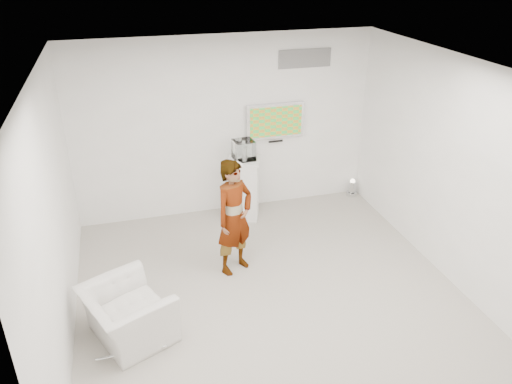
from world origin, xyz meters
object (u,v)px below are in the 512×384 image
armchair (127,314)px  pedestal (244,188)px  tv (275,121)px  person (234,217)px  floor_uplight (352,188)px

armchair → pedestal: bearing=-62.9°
tv → person: 2.26m
armchair → floor_uplight: armchair is taller
tv → armchair: bearing=-133.8°
pedestal → armchair: bearing=-129.6°
person → floor_uplight: person is taller
person → floor_uplight: 3.22m
person → pedestal: person is taller
person → floor_uplight: (2.65, 1.70, -0.69)m
person → floor_uplight: size_ratio=5.38×
person → armchair: person is taller
armchair → pedestal: size_ratio=0.95×
person → armchair: (-1.54, -1.01, -0.52)m
pedestal → floor_uplight: pedestal is taller
floor_uplight → pedestal: bearing=-174.2°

